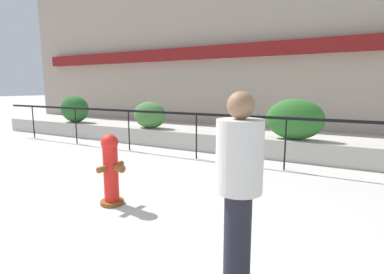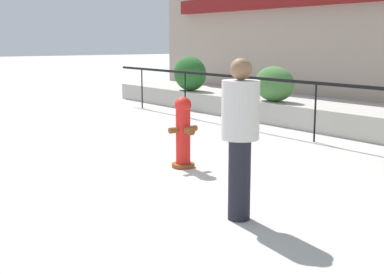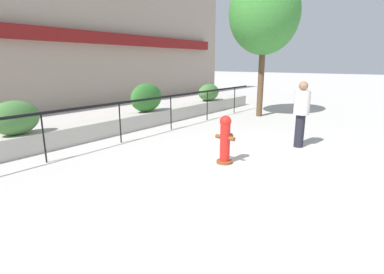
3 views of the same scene
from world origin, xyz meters
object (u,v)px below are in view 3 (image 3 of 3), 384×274
Objects in this scene: hedge_bush_1 at (15,118)px; hedge_bush_3 at (209,92)px; hedge_bush_2 at (147,98)px; fire_hydrant at (225,139)px; pedestrian at (301,110)px; street_tree at (264,14)px.

hedge_bush_1 is 0.91× the size of hedge_bush_3.
hedge_bush_1 is at bearing 180.00° from hedge_bush_2.
hedge_bush_2 is 4.73m from fire_hydrant.
hedge_bush_3 is 6.25m from pedestrian.
street_tree reaches higher than pedestrian.
fire_hydrant is 7.27m from street_tree.
street_tree is (6.08, 1.98, 3.47)m from fire_hydrant.
hedge_bush_2 is 1.10× the size of hedge_bush_3.
street_tree is 3.24× the size of pedestrian.
hedge_bush_2 is at bearing 180.00° from hedge_bush_3.
hedge_bush_2 is 0.25× the size of street_tree.
street_tree reaches higher than hedge_bush_2.
hedge_bush_2 is at bearing 94.97° from pedestrian.
hedge_bush_1 is 0.83× the size of hedge_bush_2.
street_tree is (8.56, -2.35, 3.11)m from hedge_bush_1.
hedge_bush_3 is (8.25, 0.00, -0.03)m from hedge_bush_1.
hedge_bush_2 is 5.69m from street_tree.
hedge_bush_2 is at bearing 66.60° from fire_hydrant.
hedge_bush_1 is 8.25m from hedge_bush_3.
hedge_bush_1 is 9.40m from street_tree.
fire_hydrant is 0.62× the size of pedestrian.
hedge_bush_1 reaches higher than fire_hydrant.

